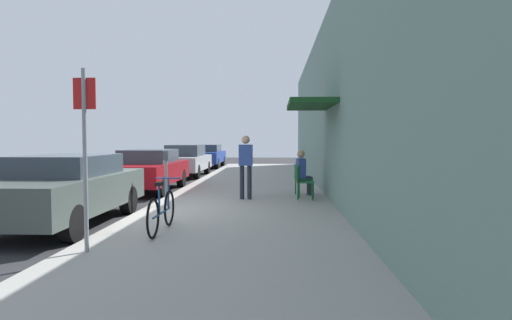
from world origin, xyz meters
TOP-DOWN VIEW (x-y plane):
  - ground_plane at (0.00, 0.00)m, footprint 60.00×60.00m
  - sidewalk_slab at (2.25, 2.00)m, footprint 4.50×32.00m
  - building_facade at (4.64, 2.00)m, footprint 1.40×32.00m
  - parked_car_0 at (-1.10, -1.16)m, footprint 1.80×4.40m
  - parked_car_1 at (-1.10, 4.34)m, footprint 1.80×4.40m
  - parked_car_2 at (-1.10, 10.05)m, footprint 1.80×4.40m
  - parked_car_3 at (-1.10, 16.23)m, footprint 1.80×4.40m
  - parking_meter at (0.45, 0.66)m, footprint 0.12×0.10m
  - street_sign at (0.40, -3.56)m, footprint 0.32×0.06m
  - bicycle_0 at (1.11, -2.19)m, footprint 0.46×1.71m
  - cafe_chair_0 at (3.81, 1.90)m, footprint 0.50×0.50m
  - cafe_chair_1 at (3.81, 2.77)m, footprint 0.51×0.51m
  - seated_patron_1 at (3.87, 2.78)m, footprint 0.48×0.42m
  - pedestrian_standing at (2.29, 1.86)m, footprint 0.36×0.22m

SIDE VIEW (x-z plane):
  - ground_plane at x=0.00m, z-range 0.00..0.00m
  - sidewalk_slab at x=2.25m, z-range 0.00..0.12m
  - bicycle_0 at x=1.11m, z-range 0.03..0.93m
  - cafe_chair_0 at x=3.81m, z-range 0.19..1.06m
  - cafe_chair_1 at x=3.81m, z-range 0.19..1.06m
  - parked_car_1 at x=-1.10m, z-range 0.03..1.41m
  - parked_car_3 at x=-1.10m, z-range 0.04..1.42m
  - parked_car_0 at x=-1.10m, z-range 0.04..1.44m
  - parked_car_2 at x=-1.10m, z-range 0.02..1.47m
  - seated_patron_1 at x=3.87m, z-range 0.17..1.46m
  - parking_meter at x=0.45m, z-range 0.23..1.55m
  - pedestrian_standing at x=2.29m, z-range 0.27..1.97m
  - street_sign at x=0.40m, z-range 0.34..2.94m
  - building_facade at x=4.64m, z-range 0.00..5.30m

